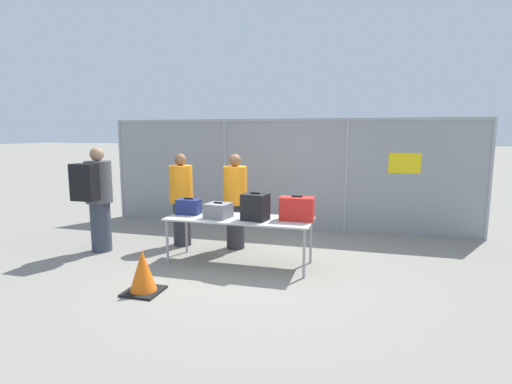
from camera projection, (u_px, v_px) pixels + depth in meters
The scene contains 12 objects.
ground_plane at pixel (247, 266), 6.13m from camera, with size 120.00×120.00×0.00m, color gray.
fence_section at pixel (284, 171), 8.47m from camera, with size 7.96×0.07×2.31m.
inspection_table at pixel (239, 221), 6.11m from camera, with size 2.23×0.80×0.73m.
suitcase_navy at pixel (189, 207), 6.38m from camera, with size 0.37×0.25×0.26m.
suitcase_grey at pixel (218, 211), 6.11m from camera, with size 0.40×0.39×0.25m.
suitcase_black at pixel (255, 207), 5.93m from camera, with size 0.41×0.35×0.42m.
suitcase_red at pixel (297, 209), 5.91m from camera, with size 0.51×0.27×0.37m.
traveler_hooded at pixel (97, 195), 6.70m from camera, with size 0.44×0.68×1.78m.
security_worker_near at pixel (235, 200), 6.94m from camera, with size 0.41×0.41×1.66m.
security_worker_far at pixel (181, 198), 7.14m from camera, with size 0.41×0.41×1.66m.
utility_trailer at pixel (341, 196), 10.03m from camera, with size 4.58×2.26×0.75m.
traffic_cone at pixel (143, 273), 5.07m from camera, with size 0.45×0.45×0.56m.
Camera 1 is at (1.71, -5.64, 2.03)m, focal length 28.00 mm.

